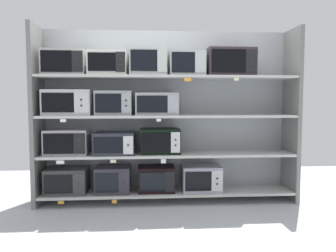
% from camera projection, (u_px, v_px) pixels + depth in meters
% --- Properties ---
extents(ground, '(7.09, 6.00, 0.02)m').
position_uv_depth(ground, '(175.00, 234.00, 3.10)').
color(ground, '#B2B7BC').
extents(back_panel, '(3.29, 0.04, 2.15)m').
position_uv_depth(back_panel, '(167.00, 115.00, 4.26)').
color(back_panel, '#9EA3A8').
rests_on(back_panel, ground).
extents(upright_left, '(0.05, 0.47, 2.15)m').
position_uv_depth(upright_left, '(37.00, 116.00, 3.90)').
color(upright_left, slate).
rests_on(upright_left, ground).
extents(upright_right, '(0.05, 0.47, 2.15)m').
position_uv_depth(upright_right, '(292.00, 115.00, 4.12)').
color(upright_right, slate).
rests_on(upright_right, ground).
extents(shelf_0, '(3.09, 0.47, 0.03)m').
position_uv_depth(shelf_0, '(168.00, 192.00, 4.08)').
color(shelf_0, beige).
rests_on(shelf_0, ground).
extents(microwave_0, '(0.49, 0.39, 0.30)m').
position_uv_depth(microwave_0, '(67.00, 180.00, 3.98)').
color(microwave_0, '#353534').
rests_on(microwave_0, shelf_0).
extents(microwave_1, '(0.42, 0.38, 0.31)m').
position_uv_depth(microwave_1, '(113.00, 179.00, 4.02)').
color(microwave_1, '#2F2C35').
rests_on(microwave_1, shelf_0).
extents(microwave_2, '(0.45, 0.34, 0.31)m').
position_uv_depth(microwave_2, '(156.00, 179.00, 4.05)').
color(microwave_2, black).
rests_on(microwave_2, shelf_0).
extents(microwave_3, '(0.48, 0.37, 0.31)m').
position_uv_depth(microwave_3, '(201.00, 178.00, 4.09)').
color(microwave_3, '#9799AC').
rests_on(microwave_3, shelf_0).
extents(price_tag_0, '(0.07, 0.00, 0.03)m').
position_uv_depth(price_tag_0, '(61.00, 203.00, 3.76)').
color(price_tag_0, orange).
extents(price_tag_1, '(0.06, 0.00, 0.04)m').
position_uv_depth(price_tag_1, '(114.00, 202.00, 3.80)').
color(price_tag_1, orange).
extents(shelf_1, '(3.09, 0.47, 0.03)m').
position_uv_depth(shelf_1, '(168.00, 154.00, 4.05)').
color(shelf_1, beige).
extents(microwave_4, '(0.51, 0.34, 0.30)m').
position_uv_depth(microwave_4, '(67.00, 142.00, 3.94)').
color(microwave_4, '#A19DA3').
rests_on(microwave_4, shelf_1).
extents(microwave_5, '(0.48, 0.44, 0.27)m').
position_uv_depth(microwave_5, '(115.00, 143.00, 3.98)').
color(microwave_5, '#292D38').
rests_on(microwave_5, shelf_1).
extents(microwave_6, '(0.48, 0.35, 0.31)m').
position_uv_depth(microwave_6, '(160.00, 141.00, 4.02)').
color(microwave_6, black).
rests_on(microwave_6, shelf_1).
extents(price_tag_2, '(0.09, 0.00, 0.04)m').
position_uv_depth(price_tag_2, '(60.00, 162.00, 3.72)').
color(price_tag_2, white).
extents(price_tag_3, '(0.07, 0.00, 0.04)m').
position_uv_depth(price_tag_3, '(113.00, 161.00, 3.77)').
color(price_tag_3, beige).
extents(price_tag_4, '(0.06, 0.00, 0.05)m').
position_uv_depth(price_tag_4, '(163.00, 161.00, 3.81)').
color(price_tag_4, white).
extents(shelf_2, '(3.09, 0.47, 0.03)m').
position_uv_depth(shelf_2, '(168.00, 116.00, 4.01)').
color(shelf_2, beige).
extents(microwave_7, '(0.56, 0.38, 0.30)m').
position_uv_depth(microwave_7, '(68.00, 103.00, 3.91)').
color(microwave_7, silver).
rests_on(microwave_7, shelf_2).
extents(microwave_8, '(0.44, 0.36, 0.29)m').
position_uv_depth(microwave_8, '(114.00, 103.00, 3.95)').
color(microwave_8, '#979DA1').
rests_on(microwave_8, shelf_2).
extents(microwave_9, '(0.52, 0.36, 0.27)m').
position_uv_depth(microwave_9, '(157.00, 104.00, 3.98)').
color(microwave_9, '#9D9CA4').
rests_on(microwave_9, shelf_2).
extents(price_tag_5, '(0.06, 0.00, 0.03)m').
position_uv_depth(price_tag_5, '(63.00, 121.00, 3.69)').
color(price_tag_5, white).
extents(price_tag_6, '(0.05, 0.00, 0.03)m').
position_uv_depth(price_tag_6, '(159.00, 120.00, 3.77)').
color(price_tag_6, white).
extents(shelf_3, '(3.09, 0.47, 0.03)m').
position_uv_depth(shelf_3, '(168.00, 77.00, 3.97)').
color(shelf_3, beige).
extents(microwave_10, '(0.50, 0.36, 0.30)m').
position_uv_depth(microwave_10, '(65.00, 63.00, 3.87)').
color(microwave_10, '#BCBBB8').
rests_on(microwave_10, shelf_3).
extents(microwave_11, '(0.45, 0.42, 0.28)m').
position_uv_depth(microwave_11, '(108.00, 64.00, 3.91)').
color(microwave_11, silver).
rests_on(microwave_11, shelf_3).
extents(microwave_12, '(0.44, 0.41, 0.33)m').
position_uv_depth(microwave_12, '(148.00, 62.00, 3.94)').
color(microwave_12, '#B9BDB9').
rests_on(microwave_12, shelf_3).
extents(microwave_13, '(0.43, 0.38, 0.29)m').
position_uv_depth(microwave_13, '(186.00, 64.00, 3.97)').
color(microwave_13, '#B0B8B6').
rests_on(microwave_13, shelf_3).
extents(microwave_14, '(0.58, 0.40, 0.33)m').
position_uv_depth(microwave_14, '(230.00, 63.00, 4.01)').
color(microwave_14, '#352A33').
rests_on(microwave_14, shelf_3).
extents(price_tag_7, '(0.08, 0.00, 0.04)m').
position_uv_depth(price_tag_7, '(188.00, 79.00, 3.76)').
color(price_tag_7, orange).
extents(price_tag_8, '(0.06, 0.00, 0.03)m').
position_uv_depth(price_tag_8, '(236.00, 79.00, 3.80)').
color(price_tag_8, beige).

